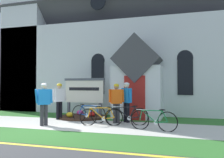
{
  "coord_description": "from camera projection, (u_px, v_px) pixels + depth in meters",
  "views": [
    {
      "loc": [
        4.9,
        -7.42,
        1.66
      ],
      "look_at": [
        1.47,
        3.98,
        1.96
      ],
      "focal_mm": 38.41,
      "sensor_mm": 36.0,
      "label": 1
    }
  ],
  "objects": [
    {
      "name": "ground",
      "position": [
        85.0,
        117.0,
        12.3
      ],
      "size": [
        140.0,
        140.0,
        0.0
      ],
      "primitive_type": "plane",
      "color": "#3D3D3F"
    },
    {
      "name": "sidewalk_slab",
      "position": [
        69.0,
        124.0,
        10.11
      ],
      "size": [
        32.0,
        2.78,
        0.01
      ],
      "primitive_type": "cube",
      "color": "#B7B5AD",
      "rests_on": "ground"
    },
    {
      "name": "grass_verge",
      "position": [
        35.0,
        136.0,
        7.83
      ],
      "size": [
        32.0,
        1.97,
        0.01
      ],
      "primitive_type": "cube",
      "color": "#2D6628",
      "rests_on": "ground"
    },
    {
      "name": "church_lawn",
      "position": [
        91.0,
        117.0,
        12.48
      ],
      "size": [
        24.0,
        2.17,
        0.01
      ],
      "primitive_type": "cube",
      "color": "#2D6628",
      "rests_on": "ground"
    },
    {
      "name": "curb_paint_stripe",
      "position": [
        11.0,
        144.0,
        6.75
      ],
      "size": [
        28.0,
        0.16,
        0.01
      ],
      "primitive_type": "cube",
      "color": "yellow",
      "rests_on": "ground"
    },
    {
      "name": "church_building",
      "position": [
        117.0,
        43.0,
        18.62
      ],
      "size": [
        14.04,
        12.61,
        13.79
      ],
      "color": "silver",
      "rests_on": "ground"
    },
    {
      "name": "church_sign",
      "position": [
        84.0,
        92.0,
        12.31
      ],
      "size": [
        2.26,
        0.26,
        2.01
      ],
      "color": "#474C56",
      "rests_on": "ground"
    },
    {
      "name": "flower_bed",
      "position": [
        82.0,
        116.0,
        12.04
      ],
      "size": [
        2.39,
        2.39,
        0.34
      ],
      "color": "#382319",
      "rests_on": "ground"
    },
    {
      "name": "bicycle_black",
      "position": [
        101.0,
        117.0,
        9.78
      ],
      "size": [
        1.73,
        0.48,
        0.8
      ],
      "color": "black",
      "rests_on": "ground"
    },
    {
      "name": "bicycle_red",
      "position": [
        154.0,
        120.0,
        8.72
      ],
      "size": [
        1.76,
        0.35,
        0.81
      ],
      "color": "black",
      "rests_on": "ground"
    },
    {
      "name": "bicycle_yellow",
      "position": [
        127.0,
        116.0,
        9.81
      ],
      "size": [
        1.71,
        0.64,
        0.83
      ],
      "color": "black",
      "rests_on": "ground"
    },
    {
      "name": "bicycle_orange",
      "position": [
        88.0,
        114.0,
        10.65
      ],
      "size": [
        1.75,
        0.37,
        0.81
      ],
      "color": "black",
      "rests_on": "ground"
    },
    {
      "name": "cyclist_in_orange_jersey",
      "position": [
        116.0,
        100.0,
        10.39
      ],
      "size": [
        0.62,
        0.43,
        1.72
      ],
      "color": "#2D2D33",
      "rests_on": "ground"
    },
    {
      "name": "cyclist_in_yellow_jersey",
      "position": [
        59.0,
        98.0,
        11.49
      ],
      "size": [
        0.45,
        0.64,
        1.74
      ],
      "color": "black",
      "rests_on": "ground"
    },
    {
      "name": "cyclist_in_white_jersey",
      "position": [
        127.0,
        99.0,
        10.6
      ],
      "size": [
        0.52,
        0.58,
        1.77
      ],
      "color": "black",
      "rests_on": "ground"
    },
    {
      "name": "cyclist_in_green_jersey",
      "position": [
        44.0,
        101.0,
        9.73
      ],
      "size": [
        0.53,
        0.54,
        1.74
      ],
      "color": "#2D2D33",
      "rests_on": "ground"
    }
  ]
}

